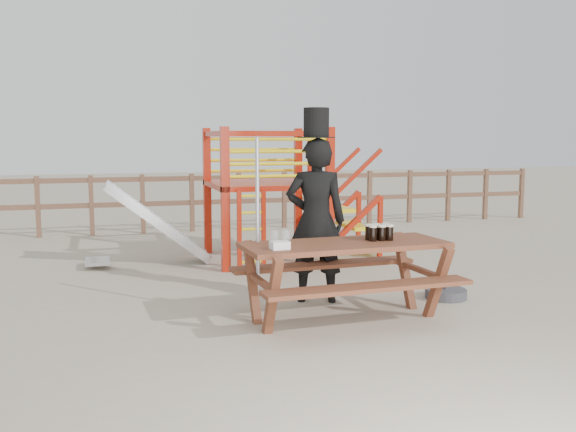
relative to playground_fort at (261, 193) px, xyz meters
The scene contains 10 objects.
ground 3.74m from the playground_fort, 91.99° to the right, with size 60.00×60.00×0.00m, color tan.
back_fence 3.44m from the playground_fort, 92.08° to the left, with size 15.09×0.09×1.20m.
playground_fort is the anchor object (origin of this frame).
picnic_table 3.65m from the playground_fort, 89.78° to the right, with size 2.23×1.59×0.84m.
man_with_hat 2.77m from the playground_fort, 90.51° to the right, with size 0.81×0.65×2.29m.
metal_pole 3.43m from the playground_fort, 104.61° to the right, with size 0.04×0.04×1.94m, color #B2B2B7.
parasol_base 3.61m from the playground_fort, 63.65° to the right, with size 0.50×0.50×0.21m.
paper_bag 3.89m from the playground_fort, 101.29° to the right, with size 0.18×0.14×0.08m, color white.
stout_pints 3.59m from the playground_fort, 83.18° to the right, with size 0.28×0.20×0.17m.
empty_glasses 3.63m from the playground_fort, 100.84° to the right, with size 0.21×0.09×0.15m.
Camera 1 is at (-2.33, -6.27, 1.94)m, focal length 40.00 mm.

